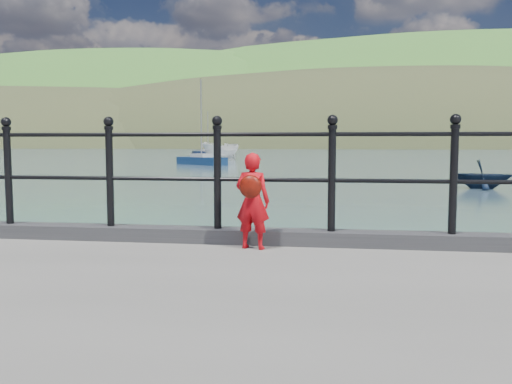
% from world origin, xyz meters
% --- Properties ---
extents(ground, '(600.00, 600.00, 0.00)m').
position_xyz_m(ground, '(0.00, 0.00, 0.00)').
color(ground, '#2D4251').
rests_on(ground, ground).
extents(kerb, '(60.00, 0.30, 0.15)m').
position_xyz_m(kerb, '(0.00, -0.15, 1.07)').
color(kerb, '#28282B').
rests_on(kerb, quay).
extents(railing, '(18.11, 0.11, 1.20)m').
position_xyz_m(railing, '(0.00, -0.15, 1.82)').
color(railing, black).
rests_on(railing, kerb).
extents(far_shore, '(830.00, 200.00, 156.00)m').
position_xyz_m(far_shore, '(38.34, 239.41, -22.57)').
color(far_shore, '#333A21').
rests_on(far_shore, ground).
extents(child, '(0.39, 0.33, 0.96)m').
position_xyz_m(child, '(-0.18, -0.45, 1.49)').
color(child, red).
rests_on(child, quay).
extents(launch_white, '(4.69, 5.53, 2.06)m').
position_xyz_m(launch_white, '(-12.14, 54.21, 1.03)').
color(launch_white, white).
rests_on(launch_white, ground).
extents(launch_navy, '(2.85, 2.61, 1.28)m').
position_xyz_m(launch_navy, '(7.09, 19.36, 0.64)').
color(launch_navy, black).
rests_on(launch_navy, ground).
extents(sailboat_port, '(5.31, 4.64, 7.89)m').
position_xyz_m(sailboat_port, '(-11.44, 42.45, 0.34)').
color(sailboat_port, navy).
rests_on(sailboat_port, ground).
extents(sailboat_left, '(4.79, 3.65, 6.89)m').
position_xyz_m(sailboat_left, '(-18.62, 75.26, 0.34)').
color(sailboat_left, black).
rests_on(sailboat_left, ground).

